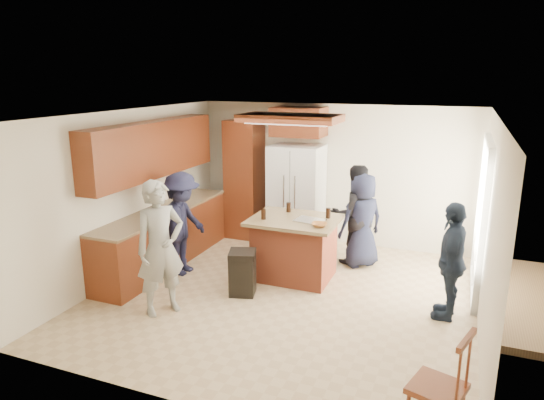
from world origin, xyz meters
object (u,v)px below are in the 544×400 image
at_px(person_behind_right, 362,220).
at_px(spindle_chair, 440,389).
at_px(person_front_left, 160,248).
at_px(person_behind_left, 354,215).
at_px(trash_bin, 243,272).
at_px(person_counter, 182,224).
at_px(kitchen_island, 294,248).
at_px(refrigerator, 296,196).
at_px(person_side_right, 451,261).

height_order(person_behind_right, spindle_chair, person_behind_right).
distance_m(person_front_left, spindle_chair, 3.62).
bearing_deg(person_front_left, person_behind_left, -3.18).
height_order(person_front_left, trash_bin, person_front_left).
distance_m(person_counter, spindle_chair, 4.50).
distance_m(kitchen_island, trash_bin, 0.96).
relative_size(person_counter, spindle_chair, 1.60).
bearing_deg(person_behind_left, refrigerator, -56.64).
height_order(person_front_left, person_side_right, person_front_left).
relative_size(person_behind_right, spindle_chair, 1.53).
bearing_deg(person_side_right, person_behind_right, -128.90).
xyz_separation_m(person_front_left, spindle_chair, (3.43, -1.06, -0.42)).
distance_m(person_behind_right, person_counter, 2.81).
relative_size(person_behind_left, kitchen_island, 1.27).
relative_size(person_counter, trash_bin, 2.52).
height_order(person_side_right, person_counter, person_counter).
bearing_deg(person_side_right, person_front_left, -66.08).
distance_m(person_side_right, refrigerator, 3.30).
distance_m(person_side_right, person_counter, 3.87).
height_order(person_front_left, person_counter, person_front_left).
relative_size(person_behind_left, trash_bin, 2.57).
xyz_separation_m(refrigerator, kitchen_island, (0.47, -1.46, -0.43)).
xyz_separation_m(person_behind_right, spindle_chair, (1.39, -3.57, -0.31)).
bearing_deg(person_front_left, kitchen_island, -2.92).
bearing_deg(person_behind_right, spindle_chair, 66.41).
relative_size(person_front_left, person_behind_left, 1.08).
xyz_separation_m(person_behind_right, person_side_right, (1.38, -1.31, -0.00)).
bearing_deg(refrigerator, spindle_chair, -57.26).
height_order(person_behind_right, trash_bin, person_behind_right).
height_order(person_side_right, spindle_chair, person_side_right).
relative_size(person_behind_left, person_counter, 1.02).
xyz_separation_m(refrigerator, spindle_chair, (2.69, -4.18, -0.45)).
height_order(kitchen_island, trash_bin, kitchen_island).
distance_m(person_behind_right, trash_bin, 2.16).
height_order(refrigerator, trash_bin, refrigerator).
relative_size(person_behind_left, spindle_chair, 1.63).
height_order(person_behind_right, refrigerator, refrigerator).
bearing_deg(trash_bin, person_behind_right, 51.61).
distance_m(person_front_left, person_behind_left, 3.22).
bearing_deg(spindle_chair, person_front_left, 162.89).
height_order(person_behind_right, person_side_right, person_behind_right).
bearing_deg(person_behind_left, person_front_left, 21.36).
relative_size(trash_bin, spindle_chair, 0.63).
bearing_deg(person_behind_left, person_counter, -1.65).
bearing_deg(person_counter, person_side_right, -85.66).
relative_size(person_behind_right, kitchen_island, 1.19).
distance_m(person_side_right, kitchen_island, 2.28).
bearing_deg(person_front_left, person_side_right, -37.45).
relative_size(kitchen_island, trash_bin, 2.03).
relative_size(refrigerator, kitchen_island, 1.41).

